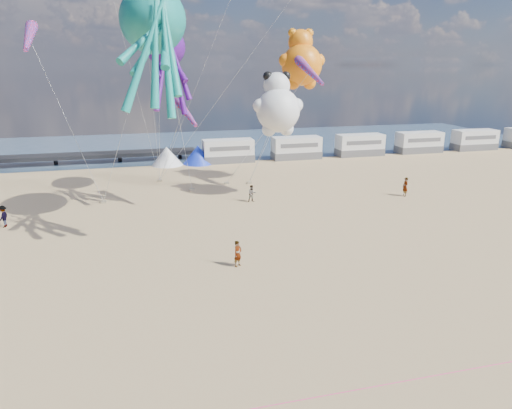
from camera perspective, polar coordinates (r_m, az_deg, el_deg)
name	(u,v)px	position (r m, az deg, el deg)	size (l,w,h in m)	color
ground	(262,331)	(22.96, 0.78, -15.52)	(120.00, 120.00, 0.00)	tan
water	(174,145)	(74.88, -10.21, 7.29)	(120.00, 120.00, 0.00)	#344B64
motorhome_0	(228,151)	(60.69, -3.50, 6.71)	(6.60, 2.50, 3.00)	silver
motorhome_1	(296,148)	(63.12, 5.07, 7.07)	(6.60, 2.50, 3.00)	silver
motorhome_2	(360,145)	(66.81, 12.85, 7.27)	(6.60, 2.50, 3.00)	silver
motorhome_3	(419,142)	(71.59, 19.71, 7.33)	(6.60, 2.50, 3.00)	silver
motorhome_4	(475,140)	(77.24, 25.65, 7.30)	(6.60, 2.50, 3.00)	silver
tent_white	(167,156)	(59.81, -11.08, 5.98)	(4.00, 4.00, 2.40)	white
tent_blue	(198,154)	(60.15, -7.26, 6.22)	(4.00, 4.00, 2.40)	#1933CC
rope_line	(296,401)	(19.10, 4.99, -23.26)	(0.03, 0.03, 34.00)	#F2338C
standing_person	(238,254)	(29.21, -2.30, -6.16)	(0.62, 0.41, 1.71)	tan
beachgoer_1	(252,194)	(42.77, -0.51, 1.38)	(0.79, 0.51, 1.61)	#7F6659
beachgoer_2	(3,216)	(41.26, -29.06, -1.31)	(0.86, 0.67, 1.77)	#7F6659
beachgoer_5	(405,187)	(47.02, 18.15, 2.12)	(1.73, 0.55, 1.87)	#7F6659
sandbag_a	(104,202)	(44.89, -18.51, 0.31)	(0.50, 0.35, 0.22)	gray
sandbag_b	(192,190)	(47.27, -7.99, 1.86)	(0.50, 0.35, 0.22)	gray
sandbag_c	(249,183)	(49.60, -0.85, 2.75)	(0.50, 0.35, 0.22)	gray
sandbag_d	(227,183)	(49.54, -3.69, 2.70)	(0.50, 0.35, 0.22)	gray
sandbag_e	(160,181)	(51.62, -11.95, 2.95)	(0.50, 0.35, 0.22)	gray
kite_octopus_teal	(153,20)	(36.89, -12.79, 21.58)	(4.26, 9.94, 11.36)	#178A80
kite_octopus_purple	(165,47)	(45.09, -11.28, 18.76)	(3.69, 8.62, 9.85)	#4A0E7C
kite_panda	(278,110)	(43.36, 2.79, 11.68)	(4.94, 4.65, 6.98)	white
kite_teddy_orange	(302,65)	(49.05, 5.75, 16.97)	(5.05, 4.75, 7.13)	orange
windsock_left	(29,37)	(46.66, -26.51, 18.20)	(1.10, 6.65, 6.65)	red
windsock_mid	(310,72)	(45.48, 6.76, 16.18)	(1.00, 5.11, 5.11)	red
windsock_right	(183,109)	(40.63, -9.07, 11.76)	(0.90, 5.21, 5.21)	red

